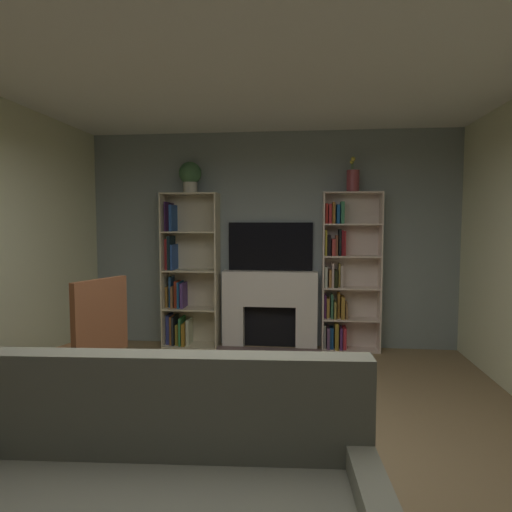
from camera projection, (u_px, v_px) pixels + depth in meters
name	position (u px, v px, depth m)	size (l,w,h in m)	color
ground_plane	(236.00, 470.00, 2.89)	(7.20, 7.20, 0.00)	olive
wall_back_accent	(271.00, 240.00, 5.79)	(4.91, 0.06, 2.80)	gray
ceiling	(235.00, 25.00, 2.68)	(4.91, 6.12, 0.06)	white
fireplace	(270.00, 307.00, 5.71)	(1.33, 0.53, 1.00)	white
tv	(271.00, 246.00, 5.74)	(1.10, 0.06, 0.63)	black
bookshelf_left	(185.00, 278.00, 5.80)	(0.73, 0.34, 2.01)	beige
bookshelf_right	(344.00, 275.00, 5.59)	(0.73, 0.27, 2.01)	beige
potted_plant	(190.00, 176.00, 5.66)	(0.29, 0.29, 0.40)	beige
vase_with_flowers	(353.00, 180.00, 5.44)	(0.16, 0.16, 0.43)	#933A40
couch	(156.00, 511.00, 2.02)	(2.11, 0.92, 0.96)	gray
armchair	(88.00, 345.00, 3.83)	(0.73, 0.74, 1.15)	brown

